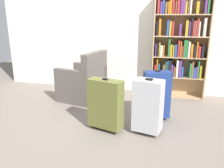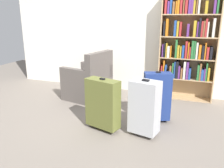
{
  "view_description": "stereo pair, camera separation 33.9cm",
  "coord_description": "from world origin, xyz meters",
  "px_view_note": "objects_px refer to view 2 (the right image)",
  "views": [
    {
      "loc": [
        1.01,
        -2.98,
        1.51
      ],
      "look_at": [
        0.22,
        0.18,
        0.55
      ],
      "focal_mm": 37.35,
      "sensor_mm": 36.0,
      "label": 1
    },
    {
      "loc": [
        1.33,
        -2.89,
        1.51
      ],
      "look_at": [
        0.22,
        0.18,
        0.55
      ],
      "focal_mm": 37.35,
      "sensor_mm": 36.0,
      "label": 2
    }
  ],
  "objects_px": {
    "mug": "(109,102)",
    "suitcase_navy_blue": "(157,96)",
    "bookshelf": "(188,44)",
    "suitcase_silver": "(145,107)",
    "armchair": "(89,82)",
    "suitcase_olive": "(103,103)"
  },
  "relations": [
    {
      "from": "suitcase_olive",
      "to": "suitcase_navy_blue",
      "type": "height_order",
      "value": "suitcase_navy_blue"
    },
    {
      "from": "suitcase_navy_blue",
      "to": "mug",
      "type": "bearing_deg",
      "value": 156.46
    },
    {
      "from": "suitcase_olive",
      "to": "suitcase_navy_blue",
      "type": "relative_size",
      "value": 0.96
    },
    {
      "from": "suitcase_silver",
      "to": "suitcase_olive",
      "type": "bearing_deg",
      "value": -176.24
    },
    {
      "from": "suitcase_olive",
      "to": "armchair",
      "type": "bearing_deg",
      "value": 123.58
    },
    {
      "from": "mug",
      "to": "suitcase_navy_blue",
      "type": "bearing_deg",
      "value": -23.54
    },
    {
      "from": "suitcase_navy_blue",
      "to": "bookshelf",
      "type": "bearing_deg",
      "value": 74.99
    },
    {
      "from": "suitcase_silver",
      "to": "suitcase_navy_blue",
      "type": "distance_m",
      "value": 0.47
    },
    {
      "from": "bookshelf",
      "to": "armchair",
      "type": "height_order",
      "value": "bookshelf"
    },
    {
      "from": "mug",
      "to": "suitcase_navy_blue",
      "type": "xyz_separation_m",
      "value": [
        0.88,
        -0.38,
        0.35
      ]
    },
    {
      "from": "bookshelf",
      "to": "armchair",
      "type": "relative_size",
      "value": 2.11
    },
    {
      "from": "suitcase_silver",
      "to": "suitcase_navy_blue",
      "type": "height_order",
      "value": "suitcase_navy_blue"
    },
    {
      "from": "suitcase_navy_blue",
      "to": "suitcase_olive",
      "type": "bearing_deg",
      "value": -142.21
    },
    {
      "from": "bookshelf",
      "to": "mug",
      "type": "bearing_deg",
      "value": -145.92
    },
    {
      "from": "suitcase_silver",
      "to": "suitcase_navy_blue",
      "type": "relative_size",
      "value": 0.99
    },
    {
      "from": "suitcase_silver",
      "to": "armchair",
      "type": "bearing_deg",
      "value": 140.75
    },
    {
      "from": "armchair",
      "to": "suitcase_navy_blue",
      "type": "relative_size",
      "value": 1.18
    },
    {
      "from": "suitcase_navy_blue",
      "to": "suitcase_silver",
      "type": "bearing_deg",
      "value": -100.1
    },
    {
      "from": "bookshelf",
      "to": "mug",
      "type": "relative_size",
      "value": 15.81
    },
    {
      "from": "suitcase_silver",
      "to": "suitcase_olive",
      "type": "height_order",
      "value": "suitcase_silver"
    },
    {
      "from": "suitcase_olive",
      "to": "mug",
      "type": "bearing_deg",
      "value": 105.11
    },
    {
      "from": "suitcase_olive",
      "to": "suitcase_silver",
      "type": "bearing_deg",
      "value": 3.76
    }
  ]
}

